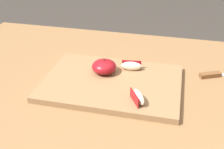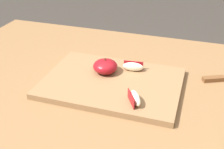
# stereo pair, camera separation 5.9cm
# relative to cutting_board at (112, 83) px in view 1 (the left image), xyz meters

# --- Properties ---
(dining_table) EXTENTS (1.31, 0.81, 0.75)m
(dining_table) POSITION_rel_cutting_board_xyz_m (0.02, 0.03, -0.12)
(dining_table) COLOR brown
(dining_table) RESTS_ON ground_plane
(cutting_board) EXTENTS (0.41, 0.29, 0.02)m
(cutting_board) POSITION_rel_cutting_board_xyz_m (0.00, 0.00, 0.00)
(cutting_board) COLOR olive
(cutting_board) RESTS_ON dining_table
(apple_half_skin_up) EXTENTS (0.08, 0.08, 0.05)m
(apple_half_skin_up) POSITION_rel_cutting_board_xyz_m (-0.04, 0.04, 0.03)
(apple_half_skin_up) COLOR maroon
(apple_half_skin_up) RESTS_ON cutting_board
(apple_wedge_near_knife) EXTENTS (0.07, 0.03, 0.03)m
(apple_wedge_near_knife) POSITION_rel_cutting_board_xyz_m (0.05, 0.08, 0.02)
(apple_wedge_near_knife) COLOR #F4EACC
(apple_wedge_near_knife) RESTS_ON cutting_board
(apple_wedge_left) EXTENTS (0.05, 0.07, 0.03)m
(apple_wedge_left) POSITION_rel_cutting_board_xyz_m (0.09, -0.09, 0.02)
(apple_wedge_left) COLOR #F4EACC
(apple_wedge_left) RESTS_ON cutting_board
(paring_knife) EXTENTS (0.15, 0.09, 0.01)m
(paring_knife) POSITION_rel_cutting_board_xyz_m (0.31, 0.13, -0.00)
(paring_knife) COLOR silver
(paring_knife) RESTS_ON dining_table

